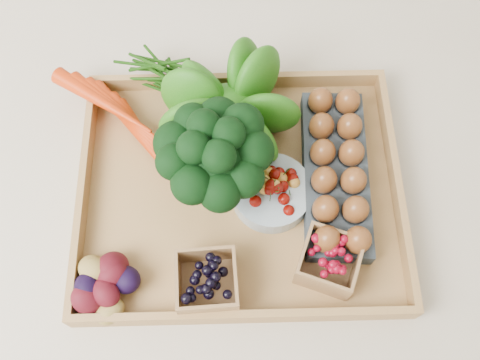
{
  "coord_description": "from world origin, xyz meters",
  "views": [
    {
      "loc": [
        -0.01,
        -0.37,
        0.87
      ],
      "look_at": [
        0.0,
        0.0,
        0.06
      ],
      "focal_mm": 40.0,
      "sensor_mm": 36.0,
      "label": 1
    }
  ],
  "objects_px": {
    "broccoli": "(214,170)",
    "egg_carton": "(335,174)",
    "cherry_bowl": "(271,193)",
    "tray": "(240,192)"
  },
  "relations": [
    {
      "from": "broccoli",
      "to": "cherry_bowl",
      "type": "relative_size",
      "value": 1.34
    },
    {
      "from": "broccoli",
      "to": "egg_carton",
      "type": "height_order",
      "value": "broccoli"
    },
    {
      "from": "tray",
      "to": "broccoli",
      "type": "relative_size",
      "value": 3.02
    },
    {
      "from": "cherry_bowl",
      "to": "egg_carton",
      "type": "distance_m",
      "value": 0.12
    },
    {
      "from": "tray",
      "to": "broccoli",
      "type": "xyz_separation_m",
      "value": [
        -0.04,
        0.01,
        0.08
      ]
    },
    {
      "from": "broccoli",
      "to": "cherry_bowl",
      "type": "xyz_separation_m",
      "value": [
        0.1,
        -0.02,
        -0.05
      ]
    },
    {
      "from": "cherry_bowl",
      "to": "egg_carton",
      "type": "bearing_deg",
      "value": 16.17
    },
    {
      "from": "tray",
      "to": "cherry_bowl",
      "type": "height_order",
      "value": "cherry_bowl"
    },
    {
      "from": "tray",
      "to": "cherry_bowl",
      "type": "relative_size",
      "value": 4.04
    },
    {
      "from": "broccoli",
      "to": "egg_carton",
      "type": "relative_size",
      "value": 0.59
    }
  ]
}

